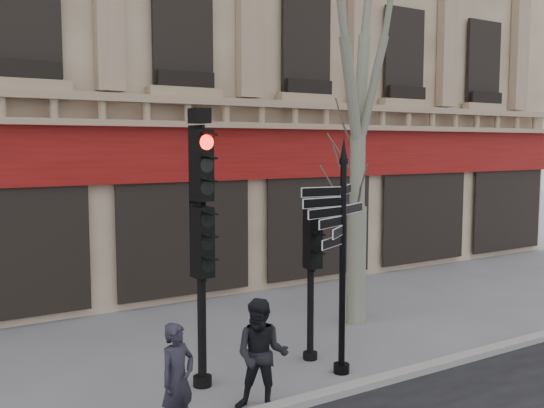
{
  "coord_description": "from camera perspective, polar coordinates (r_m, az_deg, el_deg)",
  "views": [
    {
      "loc": [
        -5.82,
        -8.45,
        3.83
      ],
      "look_at": [
        -0.21,
        0.6,
        2.78
      ],
      "focal_mm": 40.0,
      "sensor_mm": 36.0,
      "label": 1
    }
  ],
  "objects": [
    {
      "name": "pedestrian_a",
      "position": [
        8.33,
        -8.9,
        -16.05
      ],
      "size": [
        0.65,
        0.54,
        1.52
      ],
      "primitive_type": "imported",
      "rotation": [
        0.0,
        0.0,
        0.36
      ],
      "color": "#23212D",
      "rests_on": "ground"
    },
    {
      "name": "traffic_signal_main",
      "position": [
        9.43,
        -6.74,
        -0.88
      ],
      "size": [
        0.5,
        0.36,
        4.38
      ],
      "rotation": [
        0.0,
        0.0,
        0.04
      ],
      "color": "black",
      "rests_on": "ground"
    },
    {
      "name": "fingerpost",
      "position": [
        10.0,
        6.71,
        -1.15
      ],
      "size": [
        2.07,
        2.07,
        3.96
      ],
      "rotation": [
        0.0,
        0.0,
        0.3
      ],
      "color": "black",
      "rests_on": "ground"
    },
    {
      "name": "kerb",
      "position": [
        9.89,
        7.47,
        -16.82
      ],
      "size": [
        80.0,
        0.25,
        0.12
      ],
      "primitive_type": "cube",
      "color": "gray",
      "rests_on": "ground"
    },
    {
      "name": "traffic_signal_secondary",
      "position": [
        10.71,
        3.67,
        -4.84
      ],
      "size": [
        0.5,
        0.4,
        2.7
      ],
      "rotation": [
        0.0,
        0.0,
        -0.18
      ],
      "color": "black",
      "rests_on": "ground"
    },
    {
      "name": "ground",
      "position": [
        10.95,
        2.66,
        -14.84
      ],
      "size": [
        80.0,
        80.0,
        0.0
      ],
      "primitive_type": "plane",
      "color": "slate",
      "rests_on": "ground"
    },
    {
      "name": "pedestrian_b",
      "position": [
        8.96,
        -0.98,
        -14.02
      ],
      "size": [
        1.01,
        0.98,
        1.64
      ],
      "primitive_type": "imported",
      "rotation": [
        0.0,
        0.0,
        -0.69
      ],
      "color": "black",
      "rests_on": "ground"
    }
  ]
}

